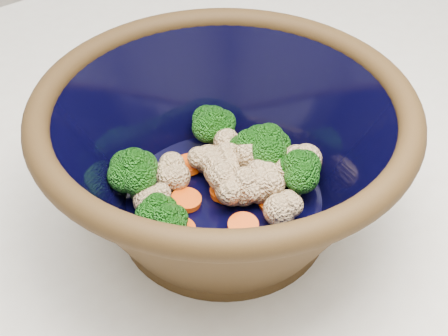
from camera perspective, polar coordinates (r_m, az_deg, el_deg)
name	(u,v)px	position (r m, az deg, el deg)	size (l,w,h in m)	color
mixing_bowl	(224,156)	(0.55, 0.00, 1.09)	(0.33, 0.33, 0.14)	black
vegetable_pile	(226,167)	(0.57, 0.14, 0.09)	(0.17, 0.16, 0.06)	#608442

